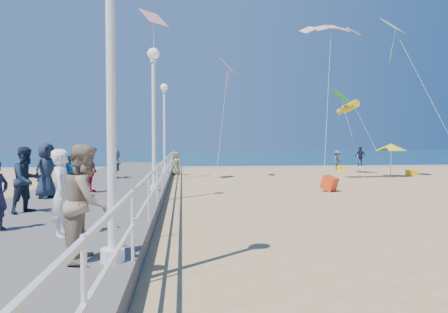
{
  "coord_description": "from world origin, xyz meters",
  "views": [
    {
      "loc": [
        -4.3,
        -15.11,
        2.2
      ],
      "look_at": [
        -2.5,
        2.0,
        1.6
      ],
      "focal_mm": 32.0,
      "sensor_mm": 36.0,
      "label": 1
    }
  ],
  "objects": [
    {
      "name": "woman_holding_toddler",
      "position": [
        -6.58,
        -7.24,
        1.24
      ],
      "size": [
        0.42,
        0.62,
        1.68
      ],
      "primitive_type": "imported",
      "rotation": [
        0.0,
        0.0,
        1.59
      ],
      "color": "white",
      "rests_on": "boardwalk"
    },
    {
      "name": "boardwalk",
      "position": [
        -7.5,
        0.0,
        0.2
      ],
      "size": [
        5.0,
        44.0,
        0.4
      ],
      "primitive_type": "cube",
      "color": "#67635E",
      "rests_on": "ground"
    },
    {
      "name": "beach_chair_right",
      "position": [
        7.93,
        14.41,
        0.2
      ],
      "size": [
        0.55,
        0.55,
        0.4
      ],
      "primitive_type": "cube",
      "color": "yellow",
      "rests_on": "ground"
    },
    {
      "name": "kite_windsock",
      "position": [
        7.27,
        11.48,
        4.7
      ],
      "size": [
        0.98,
        2.55,
        1.05
      ],
      "primitive_type": "cylinder",
      "rotation": [
        1.36,
        0.0,
        0.17
      ],
      "color": "gold"
    },
    {
      "name": "lamp_post_mid",
      "position": [
        -5.35,
        0.0,
        3.66
      ],
      "size": [
        0.44,
        0.44,
        5.32
      ],
      "color": "white",
      "rests_on": "boardwalk"
    },
    {
      "name": "beach_chair_left",
      "position": [
        10.82,
        9.79,
        0.2
      ],
      "size": [
        0.55,
        0.55,
        0.4
      ],
      "primitive_type": "cube",
      "color": "yellow",
      "rests_on": "ground"
    },
    {
      "name": "beach_walker_c",
      "position": [
        -4.71,
        11.98,
        0.79
      ],
      "size": [
        0.92,
        0.85,
        1.58
      ],
      "primitive_type": "imported",
      "rotation": [
        0.0,
        0.0,
        -0.61
      ],
      "color": "#83805A",
      "rests_on": "ground"
    },
    {
      "name": "kite_diamond_multi",
      "position": [
        8.06,
        7.41,
        9.06
      ],
      "size": [
        1.65,
        1.61,
        0.85
      ],
      "primitive_type": "cube",
      "rotation": [
        0.69,
        0.0,
        0.68
      ],
      "color": "#1CA3F0"
    },
    {
      "name": "kite_diamond_pink",
      "position": [
        -1.54,
        8.94,
        6.82
      ],
      "size": [
        1.12,
        1.35,
        0.89
      ],
      "primitive_type": "cube",
      "rotation": [
        0.86,
        0.0,
        1.23
      ],
      "color": "#FF5D7F"
    },
    {
      "name": "kite_diamond_redwhite",
      "position": [
        -5.79,
        6.81,
        8.9
      ],
      "size": [
        1.58,
        1.58,
        0.89
      ],
      "primitive_type": "cube",
      "rotation": [
        0.75,
        0.0,
        0.77
      ],
      "color": "red"
    },
    {
      "name": "spectator_5",
      "position": [
        -7.63,
        5.58,
        1.12
      ],
      "size": [
        0.68,
        1.39,
        1.43
      ],
      "primitive_type": "imported",
      "rotation": [
        0.0,
        0.0,
        1.77
      ],
      "color": "slate",
      "rests_on": "boardwalk"
    },
    {
      "name": "lamp_post_near",
      "position": [
        -5.35,
        -9.0,
        3.66
      ],
      "size": [
        0.44,
        0.44,
        5.32
      ],
      "color": "white",
      "rests_on": "boardwalk"
    },
    {
      "name": "spectator_1",
      "position": [
        -5.77,
        -8.86,
        1.29
      ],
      "size": [
        0.69,
        0.88,
        1.78
      ],
      "primitive_type": "imported",
      "rotation": [
        0.0,
        0.0,
        1.59
      ],
      "color": "gray",
      "rests_on": "boardwalk"
    },
    {
      "name": "spectator_4",
      "position": [
        -8.68,
        -1.69,
        1.3
      ],
      "size": [
        0.95,
        1.05,
        1.79
      ],
      "primitive_type": "imported",
      "rotation": [
        0.0,
        0.0,
        1.01
      ],
      "color": "#1A2639",
      "rests_on": "boardwalk"
    },
    {
      "name": "kite_parafoil",
      "position": [
        3.78,
        6.06,
        8.49
      ],
      "size": [
        3.35,
        0.94,
        0.65
      ],
      "primitive_type": null,
      "rotation": [
        0.44,
        0.0,
        0.0
      ],
      "color": "#E3571A"
    },
    {
      "name": "spectator_6",
      "position": [
        -7.78,
        5.36,
        1.14
      ],
      "size": [
        0.36,
        0.55,
        1.48
      ],
      "primitive_type": "imported",
      "rotation": [
        0.0,
        0.0,
        1.55
      ],
      "color": "#817E59",
      "rests_on": "boardwalk"
    },
    {
      "name": "surf_line",
      "position": [
        0.0,
        20.5,
        0.03
      ],
      "size": [
        160.0,
        1.2,
        0.04
      ],
      "primitive_type": "cube",
      "color": "silver",
      "rests_on": "ground"
    },
    {
      "name": "lamp_post_far",
      "position": [
        -5.35,
        9.0,
        3.66
      ],
      "size": [
        0.44,
        0.44,
        5.32
      ],
      "color": "white",
      "rests_on": "boardwalk"
    },
    {
      "name": "ground",
      "position": [
        0.0,
        0.0,
        0.0
      ],
      "size": [
        160.0,
        160.0,
        0.0
      ],
      "primitive_type": "plane",
      "color": "tan",
      "rests_on": "ground"
    },
    {
      "name": "railing",
      "position": [
        -5.05,
        0.0,
        1.25
      ],
      "size": [
        0.05,
        42.0,
        0.55
      ],
      "color": "white",
      "rests_on": "boardwalk"
    },
    {
      "name": "ocean",
      "position": [
        0.0,
        65.0,
        0.01
      ],
      "size": [
        160.0,
        90.0,
        0.05
      ],
      "primitive_type": "cube",
      "color": "#0C314A",
      "rests_on": "ground"
    },
    {
      "name": "toddler_held",
      "position": [
        -6.43,
        -7.09,
        1.62
      ],
      "size": [
        0.29,
        0.37,
        0.75
      ],
      "primitive_type": "imported",
      "rotation": [
        0.0,
        0.0,
        1.59
      ],
      "color": "#327FBD",
      "rests_on": "boardwalk"
    },
    {
      "name": "beach_walker_b",
      "position": [
        12.27,
        20.57,
        0.91
      ],
      "size": [
        1.02,
        1.11,
        1.82
      ],
      "primitive_type": "imported",
      "rotation": [
        0.0,
        0.0,
        2.25
      ],
      "color": "#1B1734",
      "rests_on": "ground"
    },
    {
      "name": "beach_walker_a",
      "position": [
        8.11,
        15.75,
        0.79
      ],
      "size": [
        1.14,
        1.14,
        1.59
      ],
      "primitive_type": "imported",
      "rotation": [
        0.0,
        0.0,
        0.78
      ],
      "color": "#555559",
      "rests_on": "ground"
    },
    {
      "name": "box_kite",
      "position": [
        2.29,
        2.18,
        0.3
      ],
      "size": [
        0.88,
        0.9,
        0.74
      ],
      "primitive_type": "cube",
      "rotation": [
        0.31,
        0.0,
        0.71
      ],
      "color": "red",
      "rests_on": "ground"
    },
    {
      "name": "kite_diamond_green",
      "position": [
        6.4,
        11.13,
        5.37
      ],
      "size": [
        1.17,
        1.37,
        0.77
      ],
      "primitive_type": "cube",
      "rotation": [
        0.67,
        0.0,
        1.39
      ],
      "color": "green"
    },
    {
      "name": "beach_umbrella",
      "position": [
        9.03,
        9.18,
        1.91
      ],
      "size": [
        1.9,
        1.9,
        2.14
      ],
      "color": "white",
      "rests_on": "ground"
    },
    {
      "name": "spectator_3",
      "position": [
        -7.62,
        -0.4,
        1.14
      ],
      "size": [
        0.61,
        0.94,
        1.48
      ],
      "primitive_type": "imported",
      "rotation": [
        0.0,
        0.0,
        1.25
      ],
      "color": "red",
      "rests_on": "boardwalk"
    },
    {
      "name": "spectator_7",
      "position": [
        -8.28,
        -4.41,
        1.25
      ],
      "size": [
        0.98,
        1.04,
        1.69
      ],
      "primitive_type": "imported",
      "rotation": [
        0.0,
        0.0,
        1.02
      ],
      "color": "#182436",
      "rests_on": "boardwalk"
    }
  ]
}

